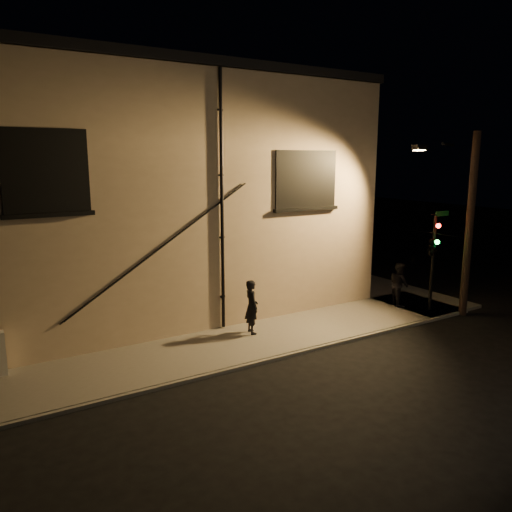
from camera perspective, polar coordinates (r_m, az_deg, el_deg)
ground at (r=15.68m, az=7.34°, el=-10.41°), size 90.00×90.00×0.00m
sidewalk at (r=19.69m, az=2.09°, el=-5.62°), size 21.00×16.00×0.12m
building at (r=21.26m, az=-14.53°, el=7.21°), size 16.20×12.23×8.80m
pedestrian_a at (r=16.20m, az=-0.51°, el=-5.82°), size 0.53×0.71×1.77m
pedestrian_b at (r=20.01m, az=16.02°, el=-3.09°), size 0.86×0.98×1.69m
traffic_signal at (r=19.24m, az=19.54°, el=1.17°), size 1.15×2.14×3.70m
streetlamp_pole at (r=19.47m, az=22.88°, el=3.91°), size 2.01×1.38×6.66m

